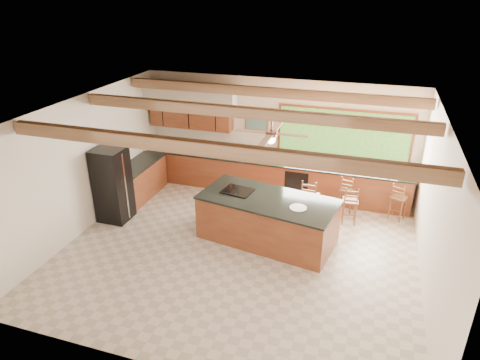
% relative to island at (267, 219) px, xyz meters
% --- Properties ---
extents(ground, '(7.20, 7.20, 0.00)m').
position_rel_island_xyz_m(ground, '(-0.45, -0.60, -0.51)').
color(ground, beige).
rests_on(ground, ground).
extents(room_shell, '(7.27, 6.54, 3.02)m').
position_rel_island_xyz_m(room_shell, '(-0.62, 0.05, 1.71)').
color(room_shell, white).
rests_on(room_shell, ground).
extents(counter_run, '(7.12, 3.10, 1.25)m').
position_rel_island_xyz_m(counter_run, '(-1.27, 1.92, -0.04)').
color(counter_run, brown).
rests_on(counter_run, ground).
extents(island, '(3.08, 1.82, 1.03)m').
position_rel_island_xyz_m(island, '(0.00, 0.00, 0.00)').
color(island, brown).
rests_on(island, ground).
extents(refrigerator, '(0.70, 0.67, 1.77)m').
position_rel_island_xyz_m(refrigerator, '(-3.67, -0.20, 0.38)').
color(refrigerator, black).
rests_on(refrigerator, ground).
extents(bar_stool_a, '(0.42, 0.42, 1.11)m').
position_rel_island_xyz_m(bar_stool_a, '(0.74, 0.99, 0.15)').
color(bar_stool_a, brown).
rests_on(bar_stool_a, ground).
extents(bar_stool_b, '(0.41, 0.41, 0.96)m').
position_rel_island_xyz_m(bar_stool_b, '(1.54, 1.80, 0.07)').
color(bar_stool_b, brown).
rests_on(bar_stool_b, ground).
extents(bar_stool_c, '(0.39, 0.39, 0.98)m').
position_rel_island_xyz_m(bar_stool_c, '(1.65, 1.21, 0.07)').
color(bar_stool_c, brown).
rests_on(bar_stool_c, ground).
extents(bar_stool_d, '(0.44, 0.44, 0.96)m').
position_rel_island_xyz_m(bar_stool_d, '(2.73, 1.76, 0.06)').
color(bar_stool_d, brown).
rests_on(bar_stool_d, ground).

